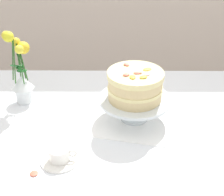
{
  "coord_description": "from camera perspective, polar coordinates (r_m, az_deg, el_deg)",
  "views": [
    {
      "loc": [
        0.07,
        -1.15,
        1.55
      ],
      "look_at": [
        0.06,
        0.01,
        0.86
      ],
      "focal_mm": 56.16,
      "sensor_mm": 36.0,
      "label": 1
    }
  ],
  "objects": [
    {
      "name": "dining_table",
      "position": [
        1.44,
        -2.42,
        -8.07
      ],
      "size": [
        1.4,
        1.0,
        0.74
      ],
      "color": "white",
      "rests_on": "ground"
    },
    {
      "name": "flower_vase",
      "position": [
        1.54,
        -14.63,
        4.04
      ],
      "size": [
        0.11,
        0.1,
        0.34
      ],
      "color": "silver",
      "rests_on": "dining_table"
    },
    {
      "name": "loose_petal_0",
      "position": [
        1.21,
        -12.59,
        -11.91
      ],
      "size": [
        0.03,
        0.03,
        0.01
      ],
      "primitive_type": "ellipsoid",
      "rotation": [
        0.0,
        0.0,
        1.77
      ],
      "color": "#E56B51",
      "rests_on": "dining_table"
    },
    {
      "name": "linen_napkin",
      "position": [
        1.45,
        3.59,
        -3.4
      ],
      "size": [
        0.38,
        0.38,
        0.0
      ],
      "primitive_type": "cube",
      "rotation": [
        0.0,
        0.0,
        -0.21
      ],
      "color": "white",
      "rests_on": "dining_table"
    },
    {
      "name": "cake_stand",
      "position": [
        1.4,
        3.69,
        -0.63
      ],
      "size": [
        0.29,
        0.29,
        0.1
      ],
      "color": "silver",
      "rests_on": "linen_napkin"
    },
    {
      "name": "layer_cake",
      "position": [
        1.37,
        3.8,
        2.08
      ],
      "size": [
        0.22,
        0.22,
        0.12
      ],
      "color": "beige",
      "rests_on": "cake_stand"
    },
    {
      "name": "teacup",
      "position": [
        1.24,
        -8.53,
        -9.32
      ],
      "size": [
        0.13,
        0.13,
        0.05
      ],
      "color": "white",
      "rests_on": "dining_table"
    }
  ]
}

